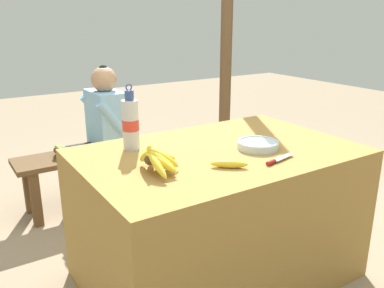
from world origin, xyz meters
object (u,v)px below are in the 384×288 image
object	(u,v)px
serving_bowl	(258,144)
knife	(276,160)
water_bottle	(131,123)
wooden_bench	(107,158)
seated_vendor	(101,127)
support_post_far	(227,31)
loose_banana_front	(229,164)
banana_bunch_green	(62,150)
banana_bunch_ripe	(157,158)

from	to	relation	value
serving_bowl	knife	bearing A→B (deg)	-108.05
water_bottle	wooden_bench	distance (m)	1.12
knife	wooden_bench	size ratio (longest dim) A/B	0.15
seated_vendor	support_post_far	distance (m)	1.49
loose_banana_front	banana_bunch_green	distance (m)	1.52
serving_bowl	water_bottle	size ratio (longest dim) A/B	0.63
loose_banana_front	water_bottle	bearing A→B (deg)	117.61
water_bottle	seated_vendor	xyz separation A→B (m)	(0.18, 0.94, -0.26)
knife	support_post_far	distance (m)	2.08
water_bottle	banana_bunch_green	size ratio (longest dim) A/B	1.34
loose_banana_front	support_post_far	distance (m)	2.15
banana_bunch_ripe	support_post_far	distance (m)	2.23
serving_bowl	water_bottle	world-z (taller)	water_bottle
banana_bunch_ripe	banana_bunch_green	bearing A→B (deg)	92.84
knife	banana_bunch_green	size ratio (longest dim) A/B	0.80
banana_bunch_ripe	seated_vendor	bearing A→B (deg)	80.43
serving_bowl	support_post_far	size ratio (longest dim) A/B	0.08
banana_bunch_green	support_post_far	world-z (taller)	support_post_far
loose_banana_front	wooden_bench	bearing A→B (deg)	91.06
banana_bunch_ripe	seated_vendor	world-z (taller)	seated_vendor
banana_bunch_ripe	knife	bearing A→B (deg)	-20.39
water_bottle	knife	bearing A→B (deg)	-48.63
knife	banana_bunch_green	world-z (taller)	knife
water_bottle	wooden_bench	world-z (taller)	water_bottle
banana_bunch_ripe	knife	distance (m)	0.55
water_bottle	seated_vendor	size ratio (longest dim) A/B	0.32
banana_bunch_green	support_post_far	size ratio (longest dim) A/B	0.10
seated_vendor	banana_bunch_ripe	bearing A→B (deg)	79.25
loose_banana_front	knife	world-z (taller)	loose_banana_front
knife	seated_vendor	world-z (taller)	seated_vendor
loose_banana_front	seated_vendor	world-z (taller)	seated_vendor
banana_bunch_ripe	water_bottle	world-z (taller)	water_bottle
wooden_bench	banana_bunch_ripe	bearing A→B (deg)	-101.31
banana_bunch_green	water_bottle	bearing A→B (deg)	-83.79
serving_bowl	loose_banana_front	bearing A→B (deg)	-154.44
loose_banana_front	serving_bowl	bearing A→B (deg)	25.56
banana_bunch_ripe	wooden_bench	size ratio (longest dim) A/B	0.21
loose_banana_front	wooden_bench	xyz separation A→B (m)	(-0.03, 1.45, -0.40)
water_bottle	banana_bunch_green	distance (m)	1.05
loose_banana_front	knife	xyz separation A→B (m)	(0.23, -0.06, -0.01)
water_bottle	knife	distance (m)	0.73
serving_bowl	water_bottle	bearing A→B (deg)	147.83
banana_bunch_ripe	loose_banana_front	xyz separation A→B (m)	(0.29, -0.13, -0.04)
knife	support_post_far	size ratio (longest dim) A/B	0.08
water_bottle	knife	world-z (taller)	water_bottle
serving_bowl	banana_bunch_green	world-z (taller)	serving_bowl
wooden_bench	seated_vendor	world-z (taller)	seated_vendor
water_bottle	wooden_bench	bearing A→B (deg)	77.01
seated_vendor	water_bottle	bearing A→B (deg)	78.13
loose_banana_front	seated_vendor	size ratio (longest dim) A/B	0.15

